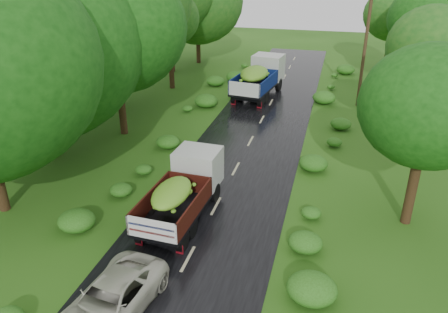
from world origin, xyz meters
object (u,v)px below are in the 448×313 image
(truck_far, at_px, (260,76))
(utility_pole, at_px, (365,46))
(truck_near, at_px, (184,188))
(car, at_px, (111,300))

(truck_far, bearing_deg, utility_pole, 3.84)
(utility_pole, bearing_deg, truck_near, -103.07)
(utility_pole, bearing_deg, truck_far, -174.01)
(car, xyz_separation_m, utility_pole, (7.99, 24.37, 3.87))
(car, relative_size, utility_pole, 0.52)
(truck_near, relative_size, truck_far, 0.82)
(truck_far, height_order, utility_pole, utility_pole)
(car, distance_m, utility_pole, 25.94)
(truck_far, distance_m, utility_pole, 8.30)
(truck_near, height_order, car, truck_near)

